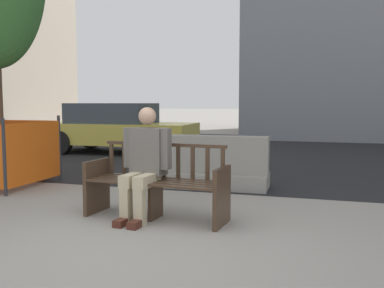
# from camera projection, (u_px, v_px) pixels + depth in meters

# --- Properties ---
(ground_plane) EXTENTS (200.00, 200.00, 0.00)m
(ground_plane) POSITION_uv_depth(u_px,v_px,m) (125.00, 250.00, 3.98)
(ground_plane) COLOR gray
(street_asphalt) EXTENTS (120.00, 12.00, 0.01)m
(street_asphalt) POSITION_uv_depth(u_px,v_px,m) (257.00, 151.00, 12.28)
(street_asphalt) COLOR black
(street_asphalt) RESTS_ON ground
(street_bench) EXTENTS (1.73, 0.67, 0.88)m
(street_bench) POSITION_uv_depth(u_px,v_px,m) (157.00, 185.00, 5.05)
(street_bench) COLOR #473323
(street_bench) RESTS_ON ground
(seated_person) EXTENTS (0.59, 0.75, 1.31)m
(seated_person) POSITION_uv_depth(u_px,v_px,m) (145.00, 161.00, 5.02)
(seated_person) COLOR #66605B
(seated_person) RESTS_ON ground
(jersey_barrier_centre) EXTENTS (2.02, 0.74, 0.84)m
(jersey_barrier_centre) POSITION_uv_depth(u_px,v_px,m) (206.00, 166.00, 6.95)
(jersey_barrier_centre) COLOR gray
(jersey_barrier_centre) RESTS_ON ground
(car_taxi_near) EXTENTS (4.22, 1.91, 1.36)m
(car_taxi_near) POSITION_uv_depth(u_px,v_px,m) (117.00, 128.00, 11.78)
(car_taxi_near) COLOR #DBC64C
(car_taxi_near) RESTS_ON ground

